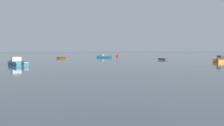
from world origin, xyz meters
TOP-DOWN VIEW (x-y plane):
  - motorboat_moored_0 at (8.43, 76.49)m, footprint 5.59×5.70m
  - motorboat_moored_1 at (-25.26, 38.37)m, footprint 3.36×6.55m
  - rowboat_moored_1 at (-7.29, 74.83)m, footprint 3.88×4.34m
  - rowboat_moored_2 at (16.10, 49.58)m, footprint 1.46×3.94m
  - motorboat_moored_4 at (19.46, 30.62)m, footprint 6.56×3.72m
  - channel_buoy at (20.57, 88.69)m, footprint 0.90×0.90m

SIDE VIEW (x-z plane):
  - rowboat_moored_2 at x=16.10m, z-range -0.14..0.48m
  - rowboat_moored_1 at x=-7.29m, z-range -0.16..0.53m
  - motorboat_moored_0 at x=8.43m, z-range -0.74..1.30m
  - motorboat_moored_4 at x=19.46m, z-range -0.82..1.54m
  - motorboat_moored_1 at x=-25.26m, z-range -0.83..1.55m
  - channel_buoy at x=20.57m, z-range -0.69..1.61m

